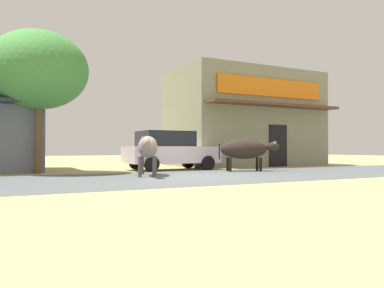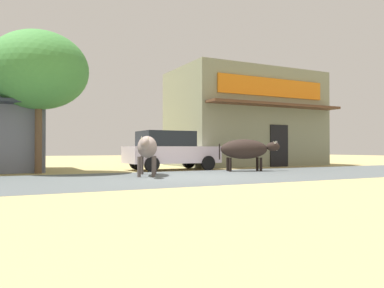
{
  "view_description": "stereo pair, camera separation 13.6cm",
  "coord_description": "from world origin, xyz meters",
  "px_view_note": "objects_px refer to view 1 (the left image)",
  "views": [
    {
      "loc": [
        -5.6,
        -10.95,
        0.9
      ],
      "look_at": [
        1.16,
        2.16,
        1.08
      ],
      "focal_mm": 35.77,
      "sensor_mm": 36.0,
      "label": 1
    },
    {
      "loc": [
        -5.48,
        -11.01,
        0.9
      ],
      "look_at": [
        1.16,
        2.16,
        1.08
      ],
      "focal_mm": 35.77,
      "sensor_mm": 36.0,
      "label": 2
    }
  ],
  "objects_px": {
    "parked_hatchback_car": "(170,150)",
    "pedestrian_by_shop": "(272,149)",
    "cow_far_dark": "(245,149)",
    "roadside_tree": "(38,70)",
    "cow_near_brown": "(148,147)"
  },
  "relations": [
    {
      "from": "parked_hatchback_car",
      "to": "cow_near_brown",
      "type": "xyz_separation_m",
      "value": [
        -2.09,
        -2.92,
        0.1
      ]
    },
    {
      "from": "parked_hatchback_car",
      "to": "pedestrian_by_shop",
      "type": "xyz_separation_m",
      "value": [
        5.87,
        0.46,
        0.02
      ]
    },
    {
      "from": "cow_far_dark",
      "to": "pedestrian_by_shop",
      "type": "height_order",
      "value": "pedestrian_by_shop"
    },
    {
      "from": "parked_hatchback_car",
      "to": "pedestrian_by_shop",
      "type": "distance_m",
      "value": 5.89
    },
    {
      "from": "roadside_tree",
      "to": "cow_near_brown",
      "type": "height_order",
      "value": "roadside_tree"
    },
    {
      "from": "parked_hatchback_car",
      "to": "cow_near_brown",
      "type": "bearing_deg",
      "value": -125.53
    },
    {
      "from": "roadside_tree",
      "to": "pedestrian_by_shop",
      "type": "relative_size",
      "value": 3.47
    },
    {
      "from": "roadside_tree",
      "to": "cow_far_dark",
      "type": "bearing_deg",
      "value": -15.92
    },
    {
      "from": "cow_far_dark",
      "to": "pedestrian_by_shop",
      "type": "xyz_separation_m",
      "value": [
        3.52,
        2.65,
        -0.01
      ]
    },
    {
      "from": "roadside_tree",
      "to": "cow_near_brown",
      "type": "xyz_separation_m",
      "value": [
        3.13,
        -2.88,
        -2.8
      ]
    },
    {
      "from": "parked_hatchback_car",
      "to": "pedestrian_by_shop",
      "type": "bearing_deg",
      "value": 4.45
    },
    {
      "from": "cow_near_brown",
      "to": "cow_far_dark",
      "type": "height_order",
      "value": "cow_near_brown"
    },
    {
      "from": "cow_near_brown",
      "to": "pedestrian_by_shop",
      "type": "height_order",
      "value": "pedestrian_by_shop"
    },
    {
      "from": "roadside_tree",
      "to": "cow_near_brown",
      "type": "distance_m",
      "value": 5.09
    },
    {
      "from": "cow_near_brown",
      "to": "cow_far_dark",
      "type": "xyz_separation_m",
      "value": [
        4.44,
        0.73,
        -0.07
      ]
    }
  ]
}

